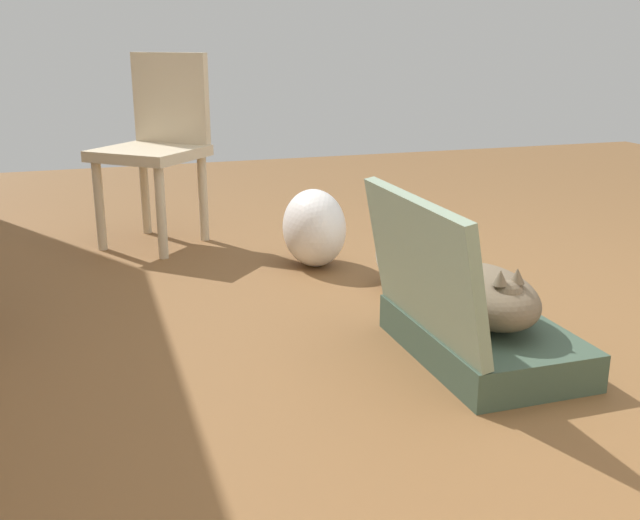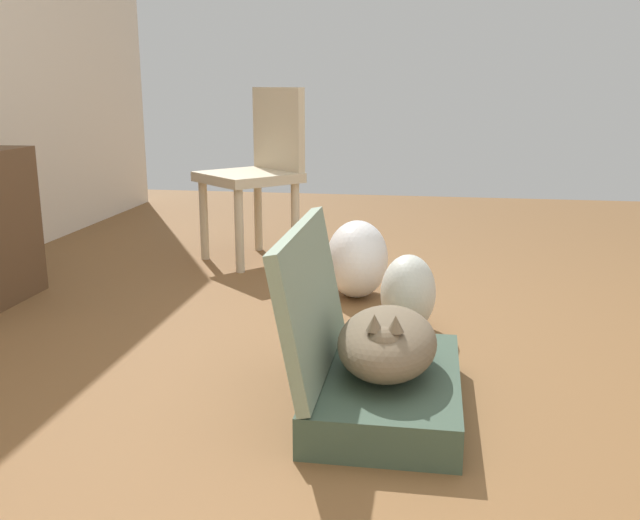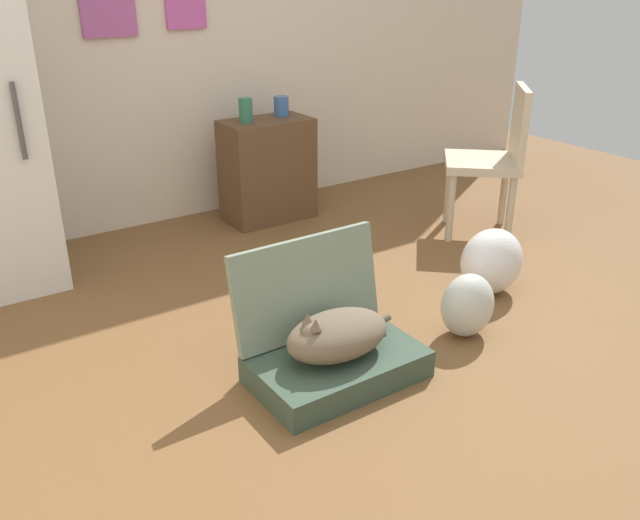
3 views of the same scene
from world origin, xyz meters
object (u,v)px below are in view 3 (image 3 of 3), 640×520
suitcase_base (337,366)px  chair (494,156)px  plastic_bag_white (467,305)px  vase_tall (246,110)px  plastic_bag_clear (491,262)px  vase_short (281,106)px  side_table (267,170)px  cat (337,335)px

suitcase_base → chair: (1.71, 0.79, 0.43)m
plastic_bag_white → vase_tall: vase_tall is taller
suitcase_base → chair: size_ratio=0.75×
plastic_bag_clear → vase_tall: bearing=108.2°
plastic_bag_white → vase_short: size_ratio=2.37×
side_table → vase_tall: bearing=-178.7°
cat → plastic_bag_clear: size_ratio=1.51×
vase_tall → vase_short: size_ratio=1.19×
side_table → vase_short: bearing=16.8°
plastic_bag_white → chair: bearing=38.8°
cat → side_table: 1.93m
plastic_bag_clear → vase_short: 1.73m
plastic_bag_white → plastic_bag_clear: (0.41, 0.24, 0.02)m
side_table → cat: bearing=-112.1°
suitcase_base → vase_tall: 1.99m
suitcase_base → cat: cat is taller
plastic_bag_white → vase_tall: bearing=93.4°
suitcase_base → chair: chair is taller
chair → side_table: bearing=-92.9°
suitcase_base → chair: bearing=24.8°
cat → vase_tall: 1.95m
suitcase_base → vase_short: bearing=64.8°
suitcase_base → plastic_bag_clear: (1.10, 0.21, 0.11)m
suitcase_base → side_table: bearing=68.1°
cat → chair: 1.91m
cat → chair: (1.72, 0.79, 0.29)m
cat → chair: size_ratio=0.58×
cat → side_table: (0.72, 1.78, 0.12)m
side_table → vase_tall: 0.42m
plastic_bag_white → vase_tall: size_ratio=1.99×
plastic_bag_clear → vase_tall: vase_tall is taller
suitcase_base → side_table: size_ratio=1.04×
cat → plastic_bag_white: size_ratio=1.77×
side_table → chair: chair is taller
cat → vase_tall: size_ratio=3.52×
vase_tall → chair: bearing=-41.2°
cat → plastic_bag_white: (0.69, -0.03, -0.06)m
chair → vase_short: bearing=-98.4°
side_table → vase_tall: vase_tall is taller
vase_short → chair: bearing=-50.6°
vase_tall → vase_short: bearing=9.2°
vase_tall → chair: (1.13, -0.99, -0.23)m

